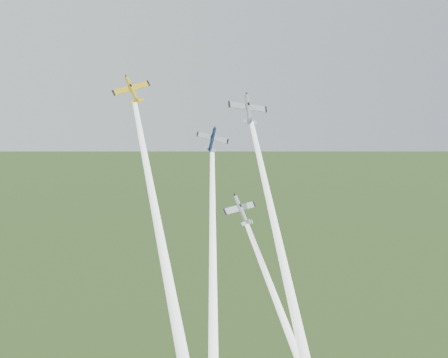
# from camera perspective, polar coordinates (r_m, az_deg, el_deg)

# --- Properties ---
(plane_yellow) EXTENTS (9.36, 5.35, 8.83)m
(plane_yellow) POSITION_cam_1_polar(r_m,az_deg,el_deg) (114.65, -9.30, 8.94)
(plane_yellow) COLOR yellow
(smoke_trail_yellow) EXTENTS (3.19, 37.85, 55.60)m
(smoke_trail_yellow) POSITION_cam_1_polar(r_m,az_deg,el_deg) (100.29, -6.04, -8.30)
(smoke_trail_yellow) COLOR white
(plane_navy) EXTENTS (9.02, 6.28, 7.74)m
(plane_navy) POSITION_cam_1_polar(r_m,az_deg,el_deg) (118.02, -1.21, 4.05)
(plane_navy) COLOR #0C1838
(smoke_trail_navy) EXTENTS (16.45, 37.70, 58.12)m
(smoke_trail_navy) POSITION_cam_1_polar(r_m,az_deg,el_deg) (105.55, -1.11, -14.02)
(smoke_trail_navy) COLOR white
(plane_silver_right) EXTENTS (9.92, 6.36, 9.08)m
(plane_silver_right) POSITION_cam_1_polar(r_m,az_deg,el_deg) (117.66, 2.49, 7.13)
(plane_silver_right) COLOR #A8B0B6
(smoke_trail_silver_right) EXTENTS (4.96, 41.79, 61.54)m
(smoke_trail_silver_right) POSITION_cam_1_polar(r_m,az_deg,el_deg) (104.48, 6.79, -11.58)
(smoke_trail_silver_right) COLOR white
(plane_silver_low) EXTENTS (9.47, 7.20, 7.80)m
(plane_silver_low) POSITION_cam_1_polar(r_m,az_deg,el_deg) (111.74, 1.77, -3.17)
(plane_silver_low) COLOR silver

